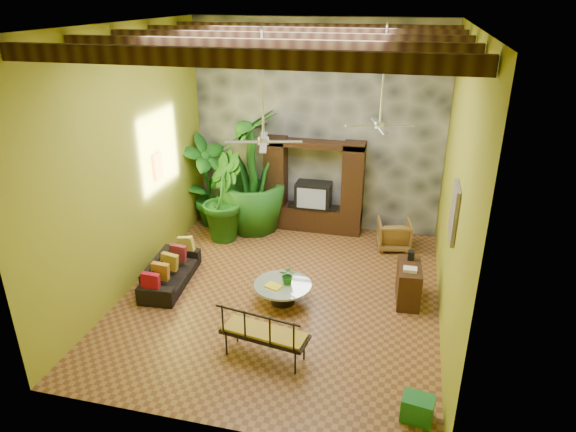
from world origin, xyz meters
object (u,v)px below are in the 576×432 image
(tall_plant_a, at_px, (207,181))
(iron_bench, at_px, (263,332))
(wicker_armchair, at_px, (394,234))
(ceiling_fan_front, at_px, (263,129))
(side_console, at_px, (408,283))
(entertainment_center, at_px, (313,193))
(green_bin, at_px, (417,408))
(coffee_table, at_px, (283,290))
(tall_plant_b, at_px, (222,197))
(sofa, at_px, (171,272))
(ceiling_fan_back, at_px, (381,114))
(tall_plant_c, at_px, (252,172))

(tall_plant_a, bearing_deg, iron_bench, -59.37)
(wicker_armchair, xyz_separation_m, tall_plant_a, (-4.63, 0.21, 0.84))
(ceiling_fan_front, bearing_deg, iron_bench, -75.69)
(ceiling_fan_front, bearing_deg, side_console, 16.21)
(wicker_armchair, xyz_separation_m, iron_bench, (-1.81, -4.55, 0.20))
(entertainment_center, xyz_separation_m, side_console, (2.41, -2.78, -0.59))
(entertainment_center, relative_size, green_bin, 5.62)
(wicker_armchair, distance_m, side_console, 2.23)
(ceiling_fan_front, xyz_separation_m, coffee_table, (0.29, 0.12, -3.15))
(coffee_table, bearing_deg, tall_plant_a, 131.58)
(ceiling_fan_front, distance_m, coffee_table, 3.16)
(tall_plant_a, bearing_deg, tall_plant_b, -44.42)
(tall_plant_b, height_order, side_console, tall_plant_b)
(coffee_table, distance_m, side_console, 2.41)
(green_bin, bearing_deg, tall_plant_b, 133.62)
(sofa, relative_size, wicker_armchair, 2.45)
(ceiling_fan_back, xyz_separation_m, tall_plant_a, (-4.21, 1.56, -2.23))
(ceiling_fan_back, height_order, coffee_table, ceiling_fan_back)
(sofa, relative_size, iron_bench, 1.24)
(green_bin, bearing_deg, side_console, 94.20)
(wicker_armchair, distance_m, coffee_table, 3.43)
(ceiling_fan_back, distance_m, wicker_armchair, 3.37)
(ceiling_fan_back, relative_size, wicker_armchair, 2.49)
(sofa, xyz_separation_m, tall_plant_c, (0.84, 2.94, 1.22))
(tall_plant_b, bearing_deg, entertainment_center, 25.66)
(wicker_armchair, relative_size, tall_plant_a, 0.32)
(ceiling_fan_back, xyz_separation_m, tall_plant_b, (-3.61, 0.97, -2.35))
(ceiling_fan_front, relative_size, sofa, 1.01)
(entertainment_center, relative_size, coffee_table, 2.18)
(ceiling_fan_front, xyz_separation_m, wicker_armchair, (2.22, 2.95, -3.06))
(tall_plant_c, bearing_deg, ceiling_fan_front, -68.48)
(ceiling_fan_front, distance_m, iron_bench, 3.30)
(tall_plant_a, distance_m, green_bin, 7.63)
(ceiling_fan_back, xyz_separation_m, side_console, (0.81, -0.84, -3.03))
(ceiling_fan_front, distance_m, ceiling_fan_back, 2.41)
(entertainment_center, relative_size, side_console, 2.55)
(ceiling_fan_back, bearing_deg, tall_plant_a, 159.71)
(tall_plant_a, height_order, iron_bench, tall_plant_a)
(coffee_table, relative_size, side_console, 1.17)
(ceiling_fan_back, distance_m, coffee_table, 3.79)
(side_console, bearing_deg, sofa, -177.90)
(ceiling_fan_front, bearing_deg, tall_plant_c, 111.52)
(tall_plant_b, bearing_deg, green_bin, -46.38)
(entertainment_center, xyz_separation_m, coffee_table, (0.09, -3.42, -0.71))
(ceiling_fan_front, relative_size, coffee_table, 1.69)
(entertainment_center, xyz_separation_m, green_bin, (2.63, -5.84, -0.78))
(ceiling_fan_front, height_order, sofa, ceiling_fan_front)
(coffee_table, height_order, iron_bench, iron_bench)
(entertainment_center, height_order, ceiling_fan_front, ceiling_fan_front)
(coffee_table, bearing_deg, tall_plant_c, 116.68)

